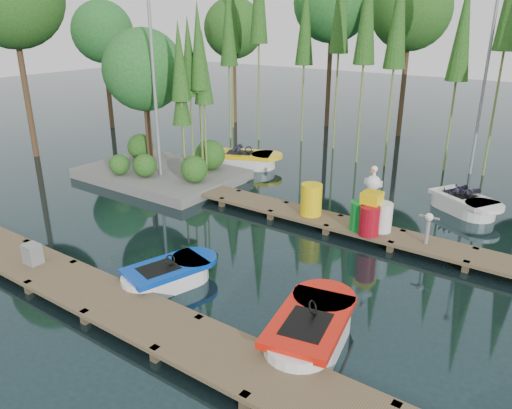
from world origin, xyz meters
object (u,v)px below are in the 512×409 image
Objects in this scene: utility_cabinet at (33,254)px; boat_blue at (168,276)px; boat_yellow_far at (246,160)px; island at (156,98)px; yellow_barrel at (311,200)px; boat_red at (310,331)px; drum_cluster at (371,213)px.

boat_blue is at bearing 26.46° from utility_cabinet.
island is at bearing -127.87° from boat_yellow_far.
island is at bearing 113.61° from utility_cabinet.
boat_yellow_far reaches higher than utility_cabinet.
boat_blue is 5.52m from yellow_barrel.
boat_red is at bearing -60.35° from yellow_barrel.
boat_blue is 6.07m from drum_cluster.
island reaches higher than utility_cabinet.
island is 7.91m from yellow_barrel.
boat_red reaches higher than utility_cabinet.
utility_cabinet is 0.52× the size of yellow_barrel.
boat_yellow_far is at bearing 121.08° from boat_red.
yellow_barrel is (4.10, 7.00, 0.24)m from utility_cabinet.
boat_yellow_far is at bearing 132.26° from boat_blue.
yellow_barrel is at bearing 59.65° from utility_cabinet.
boat_red is (4.00, -0.01, 0.05)m from boat_blue.
boat_red is at bearing -30.40° from island.
boat_yellow_far is at bearing 151.86° from drum_cluster.
drum_cluster is (-1.04, 5.27, 0.59)m from boat_red.
boat_yellow_far is 6.67m from yellow_barrel.
drum_cluster is at bearing 48.08° from utility_cabinet.
utility_cabinet is at bearing -137.26° from boat_blue.
boat_red is 0.97× the size of boat_yellow_far.
boat_red reaches higher than boat_blue.
boat_yellow_far is (2.07, 3.06, -2.87)m from island.
island is 2.12× the size of boat_red.
utility_cabinet is (-7.19, -1.58, 0.27)m from boat_red.
boat_yellow_far reaches higher than boat_red.
island reaches higher than yellow_barrel.
utility_cabinet is (3.41, -7.79, -2.62)m from island.
utility_cabinet is at bearing -120.35° from yellow_barrel.
boat_blue is 0.83× the size of boat_yellow_far.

